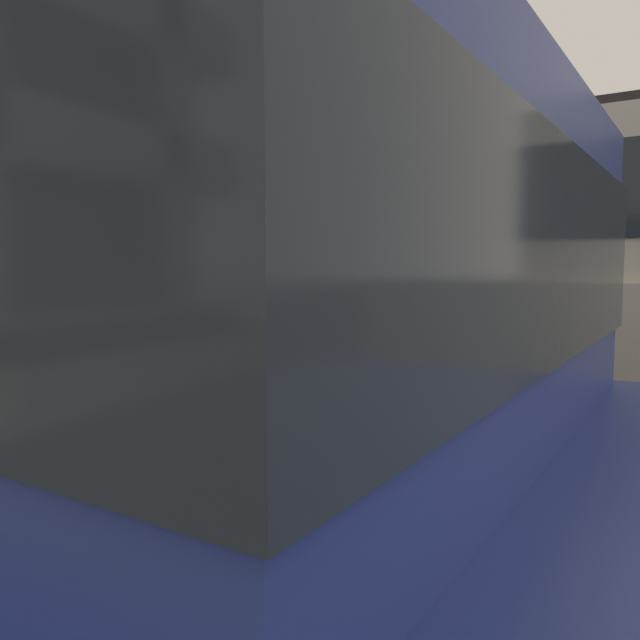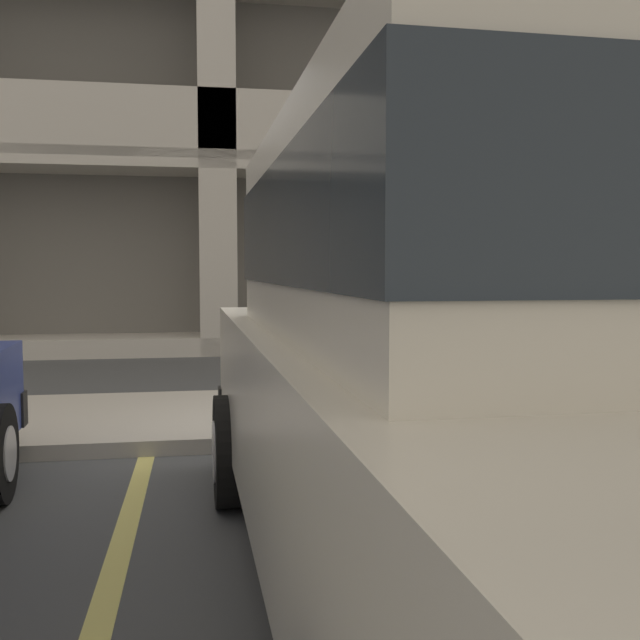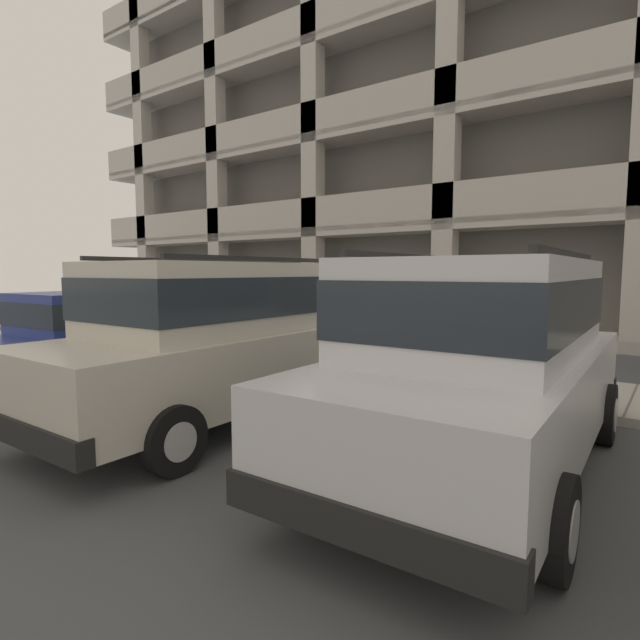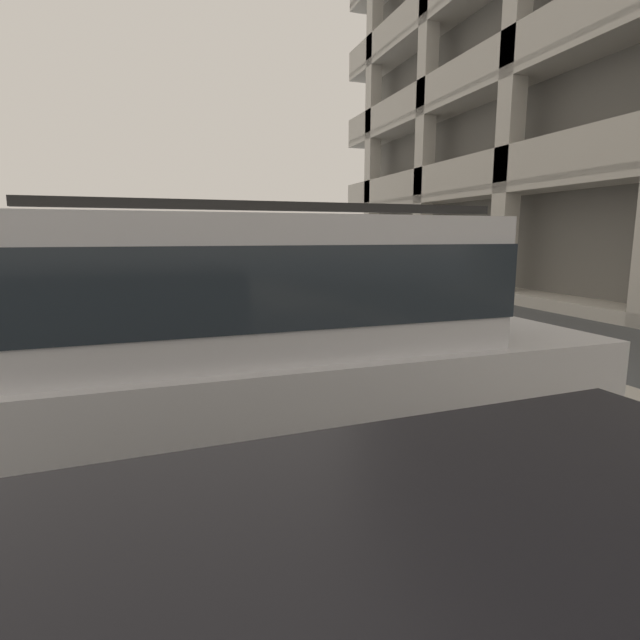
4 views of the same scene
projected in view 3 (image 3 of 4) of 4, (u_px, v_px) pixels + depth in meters
The scene contains 9 objects.
ground_plane at pixel (338, 388), 8.20m from camera, with size 80.00×80.00×0.10m.
sidewalk at pixel (378, 369), 9.23m from camera, with size 40.00×2.20×0.12m.
parking_stall_lines at pixel (384, 424), 6.11m from camera, with size 13.15×4.80×0.01m.
silver_suv at pixel (219, 335), 6.18m from camera, with size 2.08×4.81×2.03m.
red_sedan at pixel (101, 335), 8.19m from camera, with size 1.99×4.56×1.54m.
dark_hatchback at pixel (482, 356), 4.63m from camera, with size 2.11×4.83×2.03m.
parking_meter_near at pixel (351, 313), 8.35m from camera, with size 0.35×0.12×1.41m.
parking_meter_far at pixel (127, 302), 12.18m from camera, with size 0.15×0.12×1.55m.
parking_garage at pixel (506, 109), 17.45m from camera, with size 32.00×10.00×16.25m.
Camera 3 is at (4.52, -6.67, 1.87)m, focal length 28.00 mm.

